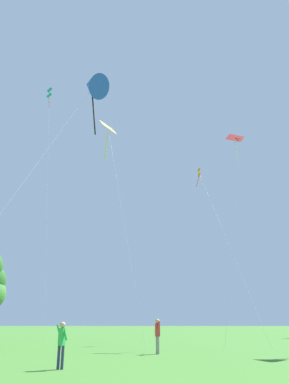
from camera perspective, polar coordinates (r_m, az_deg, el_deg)
kite_yellow_diamond at (r=33.19m, az=-5.33°, el=8.08°), size 4.23×7.79×18.07m
kite_blue_delta at (r=26.84m, az=-7.60°, el=15.20°), size 5.13×11.28×17.54m
kite_orange_box at (r=38.76m, az=8.18°, el=2.33°), size 3.08×11.12×16.25m
kite_red_high at (r=34.31m, az=13.14°, el=6.48°), size 3.59×5.37×17.42m
kite_teal_box at (r=47.84m, az=-13.79°, el=13.57°), size 3.27×4.86×27.70m
person_near_tree at (r=15.45m, az=-12.06°, el=-20.50°), size 0.51×0.26×1.61m
person_with_spool at (r=22.29m, az=1.92°, el=-19.91°), size 0.33×0.55×1.78m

